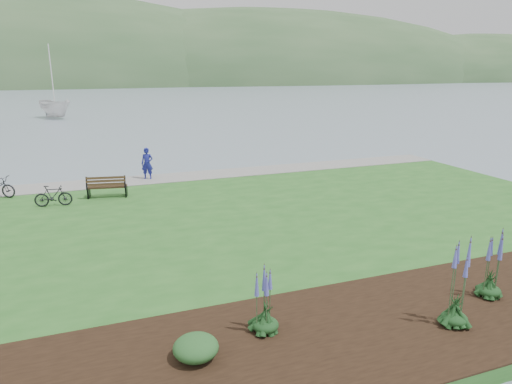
# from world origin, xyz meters

# --- Properties ---
(ground) EXTENTS (600.00, 600.00, 0.00)m
(ground) POSITION_xyz_m (0.00, 0.00, 0.00)
(ground) COLOR slate
(ground) RESTS_ON ground
(lawn) EXTENTS (34.00, 20.00, 0.40)m
(lawn) POSITION_xyz_m (0.00, -2.00, 0.20)
(lawn) COLOR #265F21
(lawn) RESTS_ON ground
(shoreline_path) EXTENTS (34.00, 2.20, 0.03)m
(shoreline_path) POSITION_xyz_m (0.00, 6.90, 0.42)
(shoreline_path) COLOR gray
(shoreline_path) RESTS_ON lawn
(garden_bed) EXTENTS (24.00, 4.40, 0.04)m
(garden_bed) POSITION_xyz_m (3.00, -9.80, 0.42)
(garden_bed) COLOR black
(garden_bed) RESTS_ON lawn
(far_hillside) EXTENTS (580.00, 80.00, 38.00)m
(far_hillside) POSITION_xyz_m (20.00, 170.00, 0.00)
(far_hillside) COLOR #345731
(far_hillside) RESTS_ON ground
(park_bench) EXTENTS (1.86, 1.01, 1.09)m
(park_bench) POSITION_xyz_m (-3.49, 4.01, 0.94)
(park_bench) COLOR #322113
(park_bench) RESTS_ON lawn
(person) EXTENTS (0.87, 0.73, 2.03)m
(person) POSITION_xyz_m (-1.21, 7.06, 1.42)
(person) COLOR navy
(person) RESTS_ON lawn
(bicycle_b) EXTENTS (0.62, 1.60, 0.94)m
(bicycle_b) POSITION_xyz_m (-5.77, 3.35, 0.87)
(bicycle_b) COLOR black
(bicycle_b) RESTS_ON lawn
(sailboat) EXTENTS (15.11, 15.20, 29.29)m
(sailboat) POSITION_xyz_m (-7.62, 46.93, 0.00)
(sailboat) COLOR silver
(sailboat) RESTS_ON ground
(echium_0) EXTENTS (0.62, 0.62, 2.38)m
(echium_0) POSITION_xyz_m (3.55, -10.42, 1.42)
(echium_0) COLOR #133416
(echium_0) RESTS_ON garden_bed
(echium_1) EXTENTS (0.62, 0.62, 2.01)m
(echium_1) POSITION_xyz_m (5.43, -9.64, 1.25)
(echium_1) COLOR #133416
(echium_1) RESTS_ON garden_bed
(echium_4) EXTENTS (0.62, 0.62, 1.83)m
(echium_4) POSITION_xyz_m (-0.71, -9.13, 1.17)
(echium_4) COLOR #133416
(echium_4) RESTS_ON garden_bed
(shrub_0) EXTENTS (0.96, 0.96, 0.48)m
(shrub_0) POSITION_xyz_m (-2.43, -9.57, 0.68)
(shrub_0) COLOR #1E4C21
(shrub_0) RESTS_ON garden_bed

